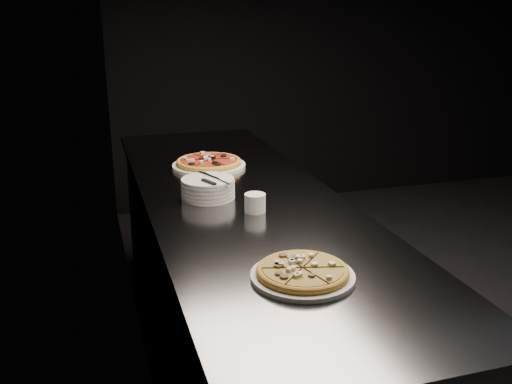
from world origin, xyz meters
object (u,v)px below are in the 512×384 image
object	(u,v)px
counter	(242,301)
plate_stack	(208,188)
pizza_mushroom	(303,273)
cutlery	(211,179)
ramekin	(255,202)
pizza_tomato	(209,163)

from	to	relation	value
counter	plate_stack	distance (m)	0.51
pizza_mushroom	counter	bearing A→B (deg)	87.58
cutlery	ramekin	size ratio (longest dim) A/B	2.84
cutlery	pizza_tomato	bearing A→B (deg)	55.30
pizza_mushroom	pizza_tomato	xyz separation A→B (m)	(0.00, 1.17, 0.00)
counter	plate_stack	xyz separation A→B (m)	(-0.13, 0.02, 0.50)
cutlery	ramekin	world-z (taller)	cutlery
pizza_tomato	pizza_mushroom	bearing A→B (deg)	-90.00
pizza_mushroom	ramekin	distance (m)	0.54
pizza_mushroom	cutlery	distance (m)	0.74
plate_stack	cutlery	xyz separation A→B (m)	(0.01, -0.02, 0.04)
pizza_tomato	cutlery	distance (m)	0.45
pizza_mushroom	plate_stack	size ratio (longest dim) A/B	1.52
pizza_mushroom	pizza_tomato	bearing A→B (deg)	90.00
pizza_mushroom	plate_stack	xyz separation A→B (m)	(-0.10, 0.75, 0.02)
pizza_tomato	ramekin	distance (m)	0.63
pizza_tomato	counter	bearing A→B (deg)	-86.01
plate_stack	cutlery	size ratio (longest dim) A/B	0.94
counter	pizza_tomato	xyz separation A→B (m)	(-0.03, 0.44, 0.48)
pizza_tomato	cutlery	bearing A→B (deg)	-101.35
ramekin	pizza_tomato	bearing A→B (deg)	92.78
counter	ramekin	xyz separation A→B (m)	(-0.00, -0.19, 0.49)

